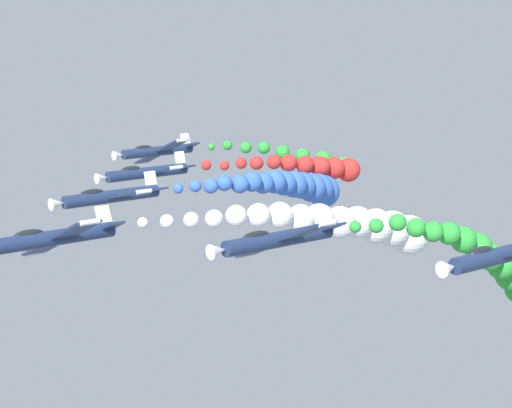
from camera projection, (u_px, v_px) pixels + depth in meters
airplane_lead at (52, 238)px, 66.64m from camera, size 8.90×10.35×4.18m
smoke_trail_lead at (356, 226)px, 84.45m from camera, size 3.65×30.13×7.02m
airplane_left_inner at (277, 239)px, 65.38m from camera, size 8.89×10.35×4.19m
smoke_trail_left_inner at (500, 271)px, 85.91m from camera, size 6.04×29.17×13.38m
airplane_right_inner at (110, 196)px, 82.79m from camera, size 9.36×10.35×3.16m
smoke_trail_right_inner at (299, 187)px, 102.67m from camera, size 9.74×26.78×6.53m
airplane_left_outer at (499, 255)px, 61.90m from camera, size 8.96×10.35×4.02m
airplane_right_outer at (146, 173)px, 96.19m from camera, size 9.36×10.35×3.16m
smoke_trail_right_outer at (317, 167)px, 110.29m from camera, size 2.80×22.01×4.37m
airplane_high_slot at (156, 151)px, 110.02m from camera, size 8.99×10.35×3.93m
smoke_trail_high_slot at (306, 157)px, 120.14m from camera, size 6.53×18.25×4.96m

